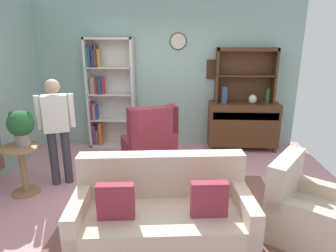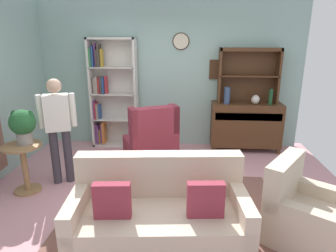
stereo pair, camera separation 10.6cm
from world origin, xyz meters
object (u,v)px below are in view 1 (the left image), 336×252
bottle_wine (267,96)px  plant_stand (22,165)px  vase_tall (224,95)px  armchair_floral (306,213)px  coffee_table (171,180)px  sideboard_hutch (246,68)px  wingback_chair (150,143)px  potted_plant_large (21,125)px  couch_floral (162,216)px  sideboard (243,124)px  vase_round (253,99)px  book_stack (162,175)px  bookshelf (107,94)px  person_reading (57,125)px

bottle_wine → plant_stand: bearing=-154.7°
vase_tall → armchair_floral: (0.56, -2.57, -0.79)m
vase_tall → coffee_table: size_ratio=0.39×
sideboard_hutch → bottle_wine: 0.66m
wingback_chair → potted_plant_large: potted_plant_large is taller
couch_floral → armchair_floral: couch_floral is taller
armchair_floral → plant_stand: 3.61m
sideboard → plant_stand: sideboard is taller
vase_round → armchair_floral: bearing=-89.1°
armchair_floral → coffee_table: 1.59m
book_stack → armchair_floral: bearing=-17.9°
sideboard → couch_floral: bearing=-116.1°
bottle_wine → plant_stand: (-3.74, -1.77, -0.64)m
vase_tall → book_stack: size_ratio=1.45×
sideboard_hutch → bottle_wine: (0.39, -0.20, -0.49)m
book_stack → couch_floral: bearing=-86.3°
potted_plant_large → wingback_chair: bearing=31.2°
armchair_floral → book_stack: bearing=162.1°
bottle_wine → couch_floral: 3.31m
coffee_table → book_stack: book_stack is taller
bookshelf → plant_stand: 2.17m
sideboard_hutch → person_reading: (-2.95, -1.66, -0.65)m
vase_tall → vase_round: bearing=1.5°
sideboard_hutch → book_stack: size_ratio=5.14×
book_stack → person_reading: bearing=159.1°
wingback_chair → vase_tall: bearing=29.4°
sideboard → bottle_wine: (0.39, -0.09, 0.56)m
bottle_wine → vase_tall: bearing=179.3°
armchair_floral → plant_stand: size_ratio=1.54×
bookshelf → person_reading: bearing=-101.4°
couch_floral → sideboard: bearing=63.9°
plant_stand → sideboard_hutch: bearing=30.5°
sideboard → potted_plant_large: bearing=-151.5°
bottle_wine → book_stack: bearing=-131.3°
bottle_wine → sideboard_hutch: bearing=153.0°
bookshelf → vase_round: 2.75m
plant_stand → sideboard: bearing=29.0°
sideboard → armchair_floral: 2.66m
vase_tall → bottle_wine: bearing=-0.7°
wingback_chair → sideboard: bearing=25.7°
vase_round → coffee_table: vase_round is taller
couch_floral → armchair_floral: 1.54m
wingback_chair → person_reading: size_ratio=0.67×
couch_floral → wingback_chair: wingback_chair is taller
person_reading → sideboard_hutch: bearing=29.4°
bookshelf → plant_stand: bookshelf is taller
vase_round → armchair_floral: vase_round is taller
couch_floral → plant_stand: couch_floral is taller
bottle_wine → book_stack: bottle_wine is taller
sideboard → vase_round: vase_round is taller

